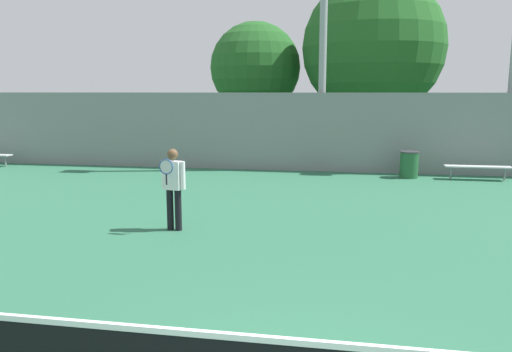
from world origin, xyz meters
TOP-DOWN VIEW (x-y plane):
  - tennis_player at (-3.04, 6.25)m, footprint 0.54×0.44m
  - bench_courtside_near at (4.75, 13.68)m, footprint 2.08×0.40m
  - trash_bin at (2.59, 13.75)m, footprint 0.64×0.64m
  - back_fence at (0.00, 14.59)m, footprint 34.55×0.06m
  - tree_green_tall at (-4.08, 21.91)m, footprint 4.53×4.53m
  - tree_dark_dense at (1.64, 20.92)m, footprint 6.56×6.56m

SIDE VIEW (x-z plane):
  - bench_courtside_near at x=4.75m, z-range 0.19..0.65m
  - trash_bin at x=2.59m, z-range 0.00..0.89m
  - tennis_player at x=-3.04m, z-range 0.11..1.82m
  - back_fence at x=0.00m, z-range 0.00..2.82m
  - tree_green_tall at x=-4.08m, z-range 0.88..7.20m
  - tree_dark_dense at x=1.64m, z-range 0.80..8.95m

